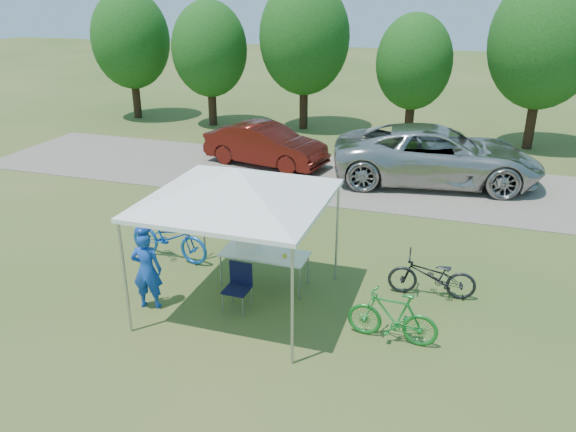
# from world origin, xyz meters

# --- Properties ---
(ground) EXTENTS (100.00, 100.00, 0.00)m
(ground) POSITION_xyz_m (0.00, 0.00, 0.00)
(ground) COLOR #2D5119
(ground) RESTS_ON ground
(gravel_strip) EXTENTS (24.00, 5.00, 0.02)m
(gravel_strip) POSITION_xyz_m (0.00, 8.00, 0.01)
(gravel_strip) COLOR gray
(gravel_strip) RESTS_ON ground
(canopy) EXTENTS (4.53, 4.53, 3.00)m
(canopy) POSITION_xyz_m (0.00, 0.00, 2.65)
(canopy) COLOR #A5A5AA
(canopy) RESTS_ON ground
(treeline) EXTENTS (24.89, 4.28, 6.30)m
(treeline) POSITION_xyz_m (-0.29, 14.05, 3.53)
(treeline) COLOR #382314
(treeline) RESTS_ON ground
(folding_table) EXTENTS (1.76, 0.73, 0.72)m
(folding_table) POSITION_xyz_m (0.18, 0.80, 0.68)
(folding_table) COLOR white
(folding_table) RESTS_ON ground
(folding_chair) EXTENTS (0.47, 0.48, 0.89)m
(folding_chair) POSITION_xyz_m (0.01, -0.14, 0.53)
(folding_chair) COLOR black
(folding_chair) RESTS_ON ground
(cooler) EXTENTS (0.47, 0.32, 0.34)m
(cooler) POSITION_xyz_m (-0.15, 0.80, 0.90)
(cooler) COLOR white
(cooler) RESTS_ON folding_table
(ice_cream_cup) EXTENTS (0.09, 0.09, 0.06)m
(ice_cream_cup) POSITION_xyz_m (0.63, 0.75, 0.75)
(ice_cream_cup) COLOR gold
(ice_cream_cup) RESTS_ON folding_table
(cyclist) EXTENTS (0.64, 0.49, 1.56)m
(cyclist) POSITION_xyz_m (-1.62, -0.66, 0.78)
(cyclist) COLOR blue
(cyclist) RESTS_ON ground
(bike_blue) EXTENTS (2.05, 0.93, 1.04)m
(bike_blue) POSITION_xyz_m (-2.27, 1.30, 0.52)
(bike_blue) COLOR blue
(bike_blue) RESTS_ON ground
(bike_green) EXTENTS (1.59, 0.53, 0.94)m
(bike_green) POSITION_xyz_m (2.93, -0.34, 0.47)
(bike_green) COLOR #1D832F
(bike_green) RESTS_ON ground
(bike_dark) EXTENTS (1.74, 0.73, 0.89)m
(bike_dark) POSITION_xyz_m (3.45, 1.40, 0.44)
(bike_dark) COLOR black
(bike_dark) RESTS_ON ground
(minivan) EXTENTS (6.62, 3.78, 1.74)m
(minivan) POSITION_xyz_m (2.97, 8.59, 0.89)
(minivan) COLOR #B3B1AE
(minivan) RESTS_ON gravel_strip
(sedan) EXTENTS (4.45, 2.29, 1.40)m
(sedan) POSITION_xyz_m (-2.68, 8.70, 0.72)
(sedan) COLOR #50130D
(sedan) RESTS_ON gravel_strip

